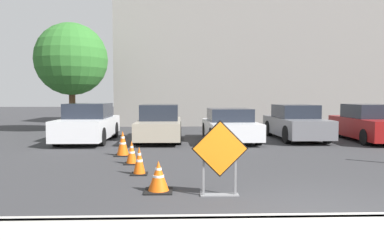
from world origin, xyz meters
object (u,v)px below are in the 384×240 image
(parked_car_second, at_px, (160,124))
(parked_car_third, at_px, (230,126))
(traffic_cone_third, at_px, (132,153))
(parked_car_fifth, at_px, (370,124))
(traffic_cone_nearest, at_px, (158,177))
(parked_car_fourth, at_px, (295,123))
(road_closed_sign, at_px, (220,155))
(traffic_cone_second, at_px, (139,161))
(traffic_cone_fourth, at_px, (123,144))
(parked_car_nearest, at_px, (88,124))

(parked_car_second, distance_m, parked_car_third, 2.90)
(traffic_cone_third, relative_size, parked_car_fifth, 0.14)
(traffic_cone_nearest, height_order, parked_car_fourth, parked_car_fourth)
(road_closed_sign, distance_m, traffic_cone_second, 2.62)
(traffic_cone_fourth, height_order, parked_car_fourth, parked_car_fourth)
(parked_car_second, distance_m, parked_car_fifth, 8.63)
(parked_car_nearest, xyz_separation_m, parked_car_third, (5.74, -0.11, -0.09))
(parked_car_nearest, distance_m, parked_car_fifth, 11.49)
(parked_car_nearest, bearing_deg, parked_car_second, -173.88)
(parked_car_second, height_order, parked_car_fifth, parked_car_fifth)
(traffic_cone_third, bearing_deg, road_closed_sign, -58.55)
(parked_car_second, xyz_separation_m, parked_car_fourth, (5.74, 0.12, 0.00))
(road_closed_sign, bearing_deg, parked_car_second, 100.02)
(parked_car_nearest, height_order, parked_car_third, parked_car_nearest)
(traffic_cone_nearest, xyz_separation_m, parked_car_second, (-0.40, 8.42, 0.39))
(parked_car_nearest, xyz_separation_m, parked_car_fourth, (8.61, 0.42, -0.03))
(traffic_cone_second, distance_m, parked_car_nearest, 7.07)
(road_closed_sign, relative_size, traffic_cone_third, 2.22)
(traffic_cone_third, bearing_deg, traffic_cone_nearest, -73.38)
(road_closed_sign, bearing_deg, traffic_cone_third, 121.45)
(traffic_cone_third, relative_size, parked_car_third, 0.15)
(road_closed_sign, height_order, traffic_cone_third, road_closed_sign)
(parked_car_nearest, height_order, parked_car_fourth, parked_car_nearest)
(traffic_cone_second, bearing_deg, traffic_cone_nearest, -71.48)
(traffic_cone_nearest, xyz_separation_m, parked_car_nearest, (-3.27, 8.11, 0.42))
(traffic_cone_second, xyz_separation_m, parked_car_fourth, (5.88, 6.93, 0.37))
(parked_car_second, bearing_deg, parked_car_third, 171.92)
(parked_car_nearest, relative_size, parked_car_third, 1.08)
(road_closed_sign, relative_size, traffic_cone_nearest, 2.34)
(road_closed_sign, relative_size, parked_car_fourth, 0.31)
(traffic_cone_nearest, xyz_separation_m, traffic_cone_fourth, (-1.34, 4.39, 0.09))
(road_closed_sign, bearing_deg, parked_car_nearest, 117.58)
(parked_car_fourth, bearing_deg, traffic_cone_nearest, 57.13)
(traffic_cone_fourth, height_order, parked_car_nearest, parked_car_nearest)
(parked_car_fourth, bearing_deg, parked_car_nearest, 1.97)
(traffic_cone_third, height_order, traffic_cone_fourth, traffic_cone_fourth)
(parked_car_fifth, bearing_deg, parked_car_fourth, -11.00)
(parked_car_third, xyz_separation_m, parked_car_fifth, (5.75, -0.12, 0.07))
(traffic_cone_nearest, xyz_separation_m, parked_car_fifth, (8.21, 7.88, 0.40))
(traffic_cone_third, height_order, parked_car_third, parked_car_third)
(traffic_cone_second, relative_size, parked_car_fifth, 0.15)
(traffic_cone_fourth, distance_m, parked_car_fifth, 10.17)
(traffic_cone_second, height_order, traffic_cone_fourth, traffic_cone_fourth)
(traffic_cone_second, relative_size, traffic_cone_fourth, 0.85)
(parked_car_fifth, bearing_deg, traffic_cone_third, 30.17)
(parked_car_nearest, distance_m, parked_car_third, 5.74)
(traffic_cone_fourth, bearing_deg, traffic_cone_nearest, -73.05)
(parked_car_nearest, height_order, parked_car_fifth, parked_car_nearest)
(traffic_cone_fourth, height_order, parked_car_second, parked_car_second)
(traffic_cone_fourth, xyz_separation_m, parked_car_nearest, (-1.94, 3.72, 0.34))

